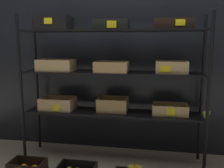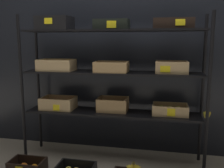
% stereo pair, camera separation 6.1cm
% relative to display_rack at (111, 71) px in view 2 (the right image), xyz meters
% --- Properties ---
extents(ground_plane, '(10.00, 10.00, 0.00)m').
position_rel_display_rack_xyz_m(ground_plane, '(0.01, -0.01, -0.97)').
color(ground_plane, gray).
extents(storefront_wall, '(4.25, 0.12, 2.48)m').
position_rel_display_rack_xyz_m(storefront_wall, '(0.01, 0.37, 0.27)').
color(storefront_wall, black).
rests_on(storefront_wall, ground_plane).
extents(display_rack, '(1.95, 0.39, 1.54)m').
position_rel_display_rack_xyz_m(display_rack, '(0.00, 0.00, 0.00)').
color(display_rack, black).
rests_on(display_rack, ground_plane).
extents(crate_ground_orange, '(0.33, 0.22, 0.14)m').
position_rel_display_rack_xyz_m(crate_ground_orange, '(-0.74, -0.45, -0.92)').
color(crate_ground_orange, black).
rests_on(crate_ground_orange, ground_plane).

